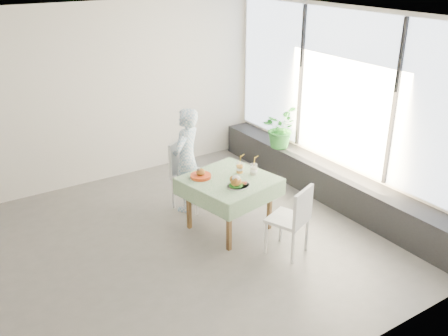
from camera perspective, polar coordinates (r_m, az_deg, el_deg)
floor at (r=6.37m, az=-7.19°, el=-9.51°), size 6.00×6.00×0.00m
ceiling at (r=5.39m, az=-8.74°, el=16.31°), size 6.00×6.00×0.00m
wall_back at (r=7.97m, az=-15.81°, el=7.70°), size 6.00×0.02×2.80m
wall_front at (r=3.85m, az=8.74°, el=-9.05°), size 6.00×0.02×2.80m
wall_right at (r=7.43m, az=13.54°, el=6.83°), size 0.02×5.00×2.80m
window_pane at (r=7.35m, az=13.55°, el=8.67°), size 0.01×4.80×2.18m
window_ledge at (r=7.70m, az=11.70°, el=-1.59°), size 0.40×4.80×0.50m
cafe_table at (r=6.60m, az=0.60°, el=-3.42°), size 1.22×1.22×0.74m
chair_far at (r=7.29m, az=-3.77°, el=-2.12°), size 0.63×0.63×0.99m
chair_near at (r=6.23m, az=7.31°, el=-7.31°), size 0.56×0.56×0.91m
diner at (r=7.04m, az=-4.30°, el=0.91°), size 0.66×0.60×1.51m
main_dish at (r=6.24m, az=1.50°, el=-1.72°), size 0.31×0.31×0.16m
juice_cup_orange at (r=6.63m, az=1.81°, el=-0.01°), size 0.10×0.10×0.29m
juice_cup_lemonade at (r=6.59m, az=3.41°, el=-0.19°), size 0.10×0.10×0.29m
second_dish at (r=6.50m, az=-2.68°, el=-0.80°), size 0.27×0.27×0.13m
potted_plant at (r=8.16m, az=6.36°, el=4.61°), size 0.78×0.78×0.66m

